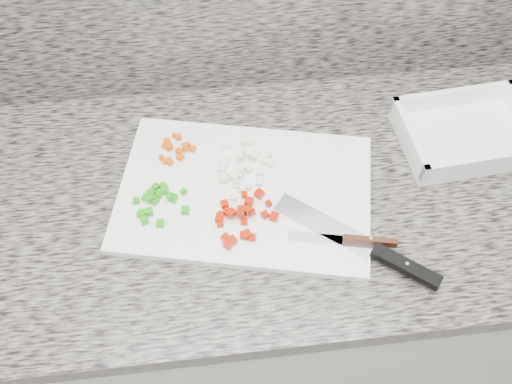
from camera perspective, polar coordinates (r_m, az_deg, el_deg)
cabinet at (r=1.53m, az=-0.90°, el=-10.05°), size 3.92×0.62×0.86m
countertop at (r=1.14m, az=-1.19°, el=-0.58°), size 3.96×0.64×0.04m
cutting_board at (r=1.11m, az=-1.15°, el=-0.08°), size 0.55×0.43×0.02m
carrot_pile at (r=1.17m, az=-8.17°, el=4.26°), size 0.08×0.08×0.02m
onion_pile at (r=1.13m, az=-1.28°, el=2.85°), size 0.12×0.12×0.02m
green_pepper_pile at (r=1.09m, az=-9.83°, el=-1.00°), size 0.11×0.10×0.02m
red_pepper_pile at (r=1.06m, az=-1.39°, el=-2.46°), size 0.12×0.12×0.02m
garlic_pile at (r=1.10m, az=-2.24°, el=0.50°), size 0.06×0.06×0.01m
chef_knife at (r=1.05m, az=12.00°, el=-5.85°), size 0.27×0.23×0.02m
paring_knife at (r=1.05m, az=9.97°, el=-4.77°), size 0.20×0.06×0.02m
tray at (r=1.26m, az=20.30°, el=5.45°), size 0.28×0.21×0.06m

